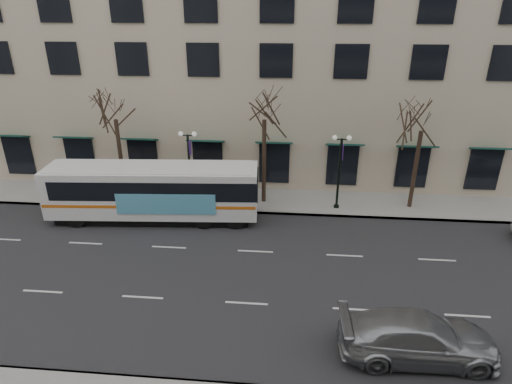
# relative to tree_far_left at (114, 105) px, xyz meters

# --- Properties ---
(ground) EXTENTS (160.00, 160.00, 0.00)m
(ground) POSITION_rel_tree_far_left_xyz_m (10.00, -8.80, -6.70)
(ground) COLOR black
(ground) RESTS_ON ground
(sidewalk_far) EXTENTS (80.00, 4.00, 0.15)m
(sidewalk_far) POSITION_rel_tree_far_left_xyz_m (15.00, 0.20, -6.62)
(sidewalk_far) COLOR gray
(sidewalk_far) RESTS_ON ground
(building_hotel) EXTENTS (40.00, 20.00, 24.00)m
(building_hotel) POSITION_rel_tree_far_left_xyz_m (8.00, 12.20, 5.30)
(building_hotel) COLOR #BDA990
(building_hotel) RESTS_ON ground
(tree_far_left) EXTENTS (3.60, 3.60, 8.34)m
(tree_far_left) POSITION_rel_tree_far_left_xyz_m (0.00, 0.00, 0.00)
(tree_far_left) COLOR black
(tree_far_left) RESTS_ON ground
(tree_far_mid) EXTENTS (3.60, 3.60, 8.55)m
(tree_far_mid) POSITION_rel_tree_far_left_xyz_m (10.00, 0.00, 0.21)
(tree_far_mid) COLOR black
(tree_far_mid) RESTS_ON ground
(tree_far_right) EXTENTS (3.60, 3.60, 8.06)m
(tree_far_right) POSITION_rel_tree_far_left_xyz_m (20.00, 0.00, -0.28)
(tree_far_right) COLOR black
(tree_far_right) RESTS_ON ground
(lamp_post_left) EXTENTS (1.22, 0.45, 5.21)m
(lamp_post_left) POSITION_rel_tree_far_left_xyz_m (5.01, -0.60, -3.75)
(lamp_post_left) COLOR black
(lamp_post_left) RESTS_ON ground
(lamp_post_right) EXTENTS (1.22, 0.45, 5.21)m
(lamp_post_right) POSITION_rel_tree_far_left_xyz_m (15.01, -0.60, -3.75)
(lamp_post_right) COLOR black
(lamp_post_right) RESTS_ON ground
(city_bus) EXTENTS (13.48, 3.81, 3.61)m
(city_bus) POSITION_rel_tree_far_left_xyz_m (3.24, -3.00, -4.73)
(city_bus) COLOR white
(city_bus) RESTS_ON ground
(silver_car) EXTENTS (6.26, 2.70, 1.79)m
(silver_car) POSITION_rel_tree_far_left_xyz_m (17.06, -13.68, -5.80)
(silver_car) COLOR #999CA0
(silver_car) RESTS_ON ground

